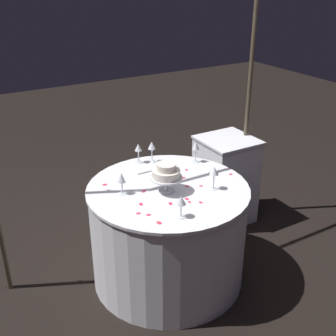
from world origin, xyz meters
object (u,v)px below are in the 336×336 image
decorative_arch (134,55)px  side_table (225,180)px  wine_glass_5 (196,147)px  wine_glass_0 (181,202)px  wine_glass_2 (152,147)px  wine_glass_1 (122,179)px  wine_glass_4 (214,172)px  main_table (168,234)px  tiered_cake (166,173)px  wine_glass_3 (138,149)px  cake_knife (152,170)px

decorative_arch → side_table: size_ratio=3.10×
wine_glass_5 → decorative_arch: bearing=153.5°
wine_glass_0 → wine_glass_2: (0.24, 0.81, 0.02)m
wine_glass_1 → wine_glass_4: wine_glass_4 is taller
main_table → wine_glass_1: bearing=165.7°
tiered_cake → wine_glass_3: size_ratio=1.41×
wine_glass_3 → cake_knife: bearing=-84.0°
main_table → wine_glass_2: wine_glass_2 is taller
main_table → wine_glass_5: bearing=33.5°
side_table → tiered_cake: 1.16m
wine_glass_2 → wine_glass_4: 0.63m
wine_glass_0 → cake_knife: wine_glass_0 is taller
tiered_cake → wine_glass_4: 0.33m
wine_glass_0 → cake_knife: bearing=76.4°
decorative_arch → wine_glass_2: decorative_arch is taller
tiered_cake → cake_knife: bearing=77.9°
side_table → wine_glass_5: bearing=-157.0°
main_table → cake_knife: (0.03, 0.29, 0.38)m
main_table → wine_glass_2: (0.11, 0.44, 0.51)m
decorative_arch → wine_glass_4: size_ratio=14.67×
wine_glass_3 → wine_glass_4: (0.24, -0.65, 0.01)m
wine_glass_2 → wine_glass_4: (0.15, -0.62, 0.00)m
wine_glass_2 → wine_glass_4: bearing=-76.6°
wine_glass_5 → wine_glass_0: bearing=-129.7°
side_table → wine_glass_2: bearing=-178.1°
decorative_arch → wine_glass_0: bearing=-98.5°
main_table → wine_glass_4: wine_glass_4 is taller
side_table → wine_glass_3: wine_glass_3 is taller
tiered_cake → wine_glass_3: 0.52m
decorative_arch → wine_glass_4: (0.26, -0.64, -0.71)m
decorative_arch → wine_glass_3: bearing=33.0°
main_table → side_table: (0.88, 0.47, 0.02)m
side_table → wine_glass_5: 0.71m
main_table → wine_glass_4: bearing=-33.7°
wine_glass_4 → decorative_arch: bearing=112.1°
wine_glass_1 → cake_knife: bearing=32.0°
tiered_cake → wine_glass_1: tiered_cake is taller
wine_glass_1 → side_table: bearing=18.1°
wine_glass_1 → wine_glass_0: bearing=-67.8°
tiered_cake → wine_glass_5: (0.44, 0.31, -0.01)m
decorative_arch → side_table: decorative_arch is taller
wine_glass_1 → wine_glass_3: size_ratio=0.99×
wine_glass_2 → wine_glass_5: size_ratio=0.96×
tiered_cake → cake_knife: 0.37m
wine_glass_2 → wine_glass_5: bearing=-31.1°
tiered_cake → wine_glass_0: 0.35m
side_table → wine_glass_1: (-1.19, -0.39, 0.47)m
side_table → wine_glass_0: size_ratio=5.54×
side_table → tiered_cake: size_ratio=3.59×
wine_glass_1 → wine_glass_4: bearing=-23.9°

